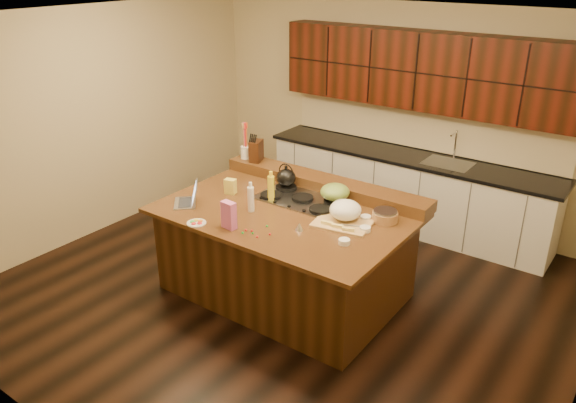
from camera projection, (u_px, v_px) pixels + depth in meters
The scene contains 31 objects.
room at pixel (285, 169), 5.27m from camera, with size 5.52×5.02×2.72m.
island at pixel (285, 252), 5.63m from camera, with size 2.40×1.60×0.92m.
back_ledge at pixel (324, 183), 5.94m from camera, with size 2.40×0.30×0.12m, color black.
cooktop at pixel (302, 199), 5.66m from camera, with size 0.92×0.52×0.05m.
back_counter at pixel (411, 151), 6.91m from camera, with size 3.70×0.66×2.40m.
kettle at pixel (286, 178), 5.87m from camera, with size 0.21×0.21×0.19m, color black.
green_bowl at pixel (335, 192), 5.55m from camera, with size 0.29×0.29×0.16m, color olive.
laptop at pixel (189, 198), 5.58m from camera, with size 0.38×0.38×0.21m.
oil_bottle at pixel (271, 189), 5.60m from camera, with size 0.07×0.07×0.27m, color gold.
vinegar_bottle at pixel (251, 199), 5.39m from camera, with size 0.06×0.06×0.25m, color silver.
wooden_tray at pixel (345, 213), 5.18m from camera, with size 0.57×0.45×0.21m.
ramekin_a at pixel (344, 242), 4.81m from camera, with size 0.10×0.10×0.04m, color white.
ramekin_b at pixel (365, 229), 5.03m from camera, with size 0.10×0.10×0.04m, color white.
ramekin_c at pixel (366, 218), 5.24m from camera, with size 0.10×0.10×0.04m, color white.
strainer_bowl at pixel (385, 217), 5.22m from camera, with size 0.24×0.24×0.09m, color #996B3F.
kitchen_timer at pixel (299, 226), 5.05m from camera, with size 0.08×0.08×0.07m, color silver.
pink_bag at pixel (229, 215), 5.05m from camera, with size 0.14×0.07×0.26m, color #C45C9D.
candy_plate at pixel (197, 223), 5.18m from camera, with size 0.18×0.18×0.01m, color white.
package_box at pixel (230, 186), 5.81m from camera, with size 0.11×0.08×0.16m, color #E0D14F.
utensil_crock at pixel (246, 152), 6.46m from camera, with size 0.12×0.12×0.14m, color white.
knife_block at pixel (256, 151), 6.36m from camera, with size 0.12×0.19×0.24m, color black.
gumdrop_0 at pixel (246, 230), 5.04m from camera, with size 0.02×0.02×0.02m, color red.
gumdrop_1 at pixel (243, 233), 5.00m from camera, with size 0.02×0.02×0.02m, color #198C26.
gumdrop_2 at pixel (252, 231), 5.03m from camera, with size 0.02×0.02×0.02m, color red.
gumdrop_3 at pixel (253, 233), 4.99m from camera, with size 0.02×0.02×0.02m, color #198C26.
gumdrop_4 at pixel (270, 234), 4.97m from camera, with size 0.02×0.02×0.02m, color red.
gumdrop_5 at pixel (227, 227), 5.10m from camera, with size 0.02×0.02×0.02m, color #198C26.
gumdrop_6 at pixel (257, 237), 4.92m from camera, with size 0.02×0.02×0.02m, color red.
gumdrop_7 at pixel (267, 226), 5.12m from camera, with size 0.02×0.02×0.02m, color #198C26.
gumdrop_8 at pixel (227, 223), 5.17m from camera, with size 0.02×0.02×0.02m, color red.
gumdrop_9 at pixel (226, 224), 5.16m from camera, with size 0.02×0.02×0.02m, color #198C26.
Camera 1 is at (2.92, -3.99, 3.21)m, focal length 35.00 mm.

